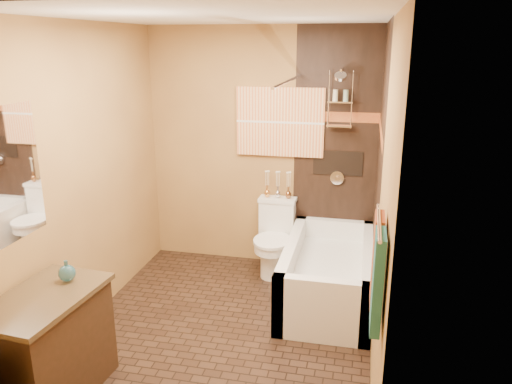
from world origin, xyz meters
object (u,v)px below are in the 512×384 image
(sunset_painting, at_px, (280,122))
(toilet, at_px, (274,238))
(vanity, at_px, (48,347))
(bathtub, at_px, (328,278))

(sunset_painting, height_order, toilet, sunset_painting)
(toilet, height_order, vanity, toilet)
(bathtub, distance_m, toilet, 0.78)
(bathtub, distance_m, vanity, 2.46)
(sunset_painting, relative_size, bathtub, 0.60)
(sunset_painting, height_order, bathtub, sunset_painting)
(sunset_painting, bearing_deg, vanity, -114.42)
(bathtub, bearing_deg, toilet, 142.12)
(sunset_painting, xyz_separation_m, bathtub, (0.60, -0.73, -1.33))
(vanity, bearing_deg, sunset_painting, 70.17)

